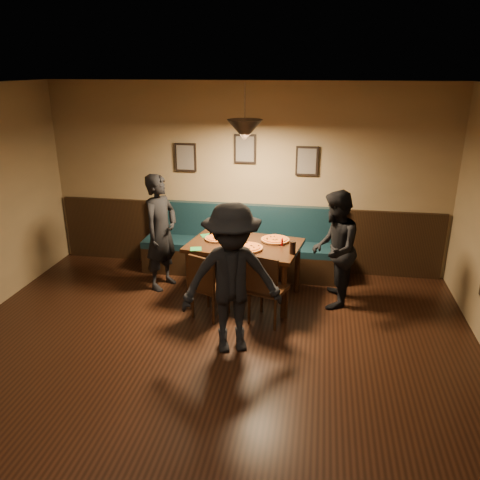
{
  "coord_description": "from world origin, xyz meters",
  "views": [
    {
      "loc": [
        1.1,
        -3.48,
        2.98
      ],
      "look_at": [
        0.16,
        2.06,
        0.95
      ],
      "focal_mm": 36.06,
      "sensor_mm": 36.0,
      "label": 1
    }
  ],
  "objects_px": {
    "diner_left": "(161,232)",
    "soda_glass": "(293,248)",
    "chair_near_right": "(268,287)",
    "tabasco_bottle": "(282,242)",
    "booth_bench": "(242,242)",
    "dining_table": "(244,271)",
    "diner_right": "(334,249)",
    "chair_near_left": "(210,285)",
    "diner_front": "(232,280)"
  },
  "relations": [
    {
      "from": "chair_near_left",
      "to": "soda_glass",
      "type": "bearing_deg",
      "value": 42.78
    },
    {
      "from": "diner_front",
      "to": "tabasco_bottle",
      "type": "xyz_separation_m",
      "value": [
        0.43,
        1.29,
        -0.01
      ]
    },
    {
      "from": "soda_glass",
      "to": "diner_right",
      "type": "bearing_deg",
      "value": 26.0
    },
    {
      "from": "dining_table",
      "to": "tabasco_bottle",
      "type": "xyz_separation_m",
      "value": [
        0.5,
        -0.0,
        0.44
      ]
    },
    {
      "from": "dining_table",
      "to": "diner_front",
      "type": "height_order",
      "value": "diner_front"
    },
    {
      "from": "dining_table",
      "to": "soda_glass",
      "type": "bearing_deg",
      "value": -12.51
    },
    {
      "from": "tabasco_bottle",
      "to": "booth_bench",
      "type": "bearing_deg",
      "value": 129.73
    },
    {
      "from": "diner_front",
      "to": "soda_glass",
      "type": "height_order",
      "value": "diner_front"
    },
    {
      "from": "diner_right",
      "to": "tabasco_bottle",
      "type": "relative_size",
      "value": 13.38
    },
    {
      "from": "dining_table",
      "to": "chair_near_right",
      "type": "distance_m",
      "value": 0.73
    },
    {
      "from": "chair_near_left",
      "to": "diner_right",
      "type": "height_order",
      "value": "diner_right"
    },
    {
      "from": "chair_near_right",
      "to": "soda_glass",
      "type": "bearing_deg",
      "value": 72.74
    },
    {
      "from": "booth_bench",
      "to": "chair_near_left",
      "type": "bearing_deg",
      "value": -96.96
    },
    {
      "from": "booth_bench",
      "to": "chair_near_right",
      "type": "distance_m",
      "value": 1.51
    },
    {
      "from": "diner_front",
      "to": "chair_near_right",
      "type": "bearing_deg",
      "value": 45.69
    },
    {
      "from": "chair_near_left",
      "to": "soda_glass",
      "type": "xyz_separation_m",
      "value": [
        0.98,
        0.34,
        0.43
      ]
    },
    {
      "from": "soda_glass",
      "to": "booth_bench",
      "type": "bearing_deg",
      "value": 127.71
    },
    {
      "from": "diner_left",
      "to": "diner_front",
      "type": "relative_size",
      "value": 0.97
    },
    {
      "from": "diner_left",
      "to": "tabasco_bottle",
      "type": "xyz_separation_m",
      "value": [
        1.69,
        -0.15,
        0.02
      ]
    },
    {
      "from": "diner_left",
      "to": "tabasco_bottle",
      "type": "bearing_deg",
      "value": -75.82
    },
    {
      "from": "chair_near_right",
      "to": "diner_front",
      "type": "relative_size",
      "value": 0.54
    },
    {
      "from": "diner_right",
      "to": "chair_near_right",
      "type": "bearing_deg",
      "value": -47.18
    },
    {
      "from": "diner_left",
      "to": "soda_glass",
      "type": "bearing_deg",
      "value": -83.24
    },
    {
      "from": "diner_right",
      "to": "diner_front",
      "type": "xyz_separation_m",
      "value": [
        -1.1,
        -1.29,
        0.07
      ]
    },
    {
      "from": "tabasco_bottle",
      "to": "dining_table",
      "type": "bearing_deg",
      "value": 179.95
    },
    {
      "from": "dining_table",
      "to": "tabasco_bottle",
      "type": "relative_size",
      "value": 12.59
    },
    {
      "from": "booth_bench",
      "to": "diner_front",
      "type": "relative_size",
      "value": 1.78
    },
    {
      "from": "diner_left",
      "to": "diner_front",
      "type": "distance_m",
      "value": 1.92
    },
    {
      "from": "booth_bench",
      "to": "soda_glass",
      "type": "relative_size",
      "value": 18.33
    },
    {
      "from": "dining_table",
      "to": "chair_near_left",
      "type": "height_order",
      "value": "chair_near_left"
    },
    {
      "from": "booth_bench",
      "to": "diner_right",
      "type": "distance_m",
      "value": 1.58
    },
    {
      "from": "diner_left",
      "to": "diner_right",
      "type": "xyz_separation_m",
      "value": [
        2.37,
        -0.15,
        -0.05
      ]
    },
    {
      "from": "diner_right",
      "to": "tabasco_bottle",
      "type": "xyz_separation_m",
      "value": [
        -0.67,
        0.0,
        0.06
      ]
    },
    {
      "from": "diner_left",
      "to": "tabasco_bottle",
      "type": "distance_m",
      "value": 1.7
    },
    {
      "from": "soda_glass",
      "to": "tabasco_bottle",
      "type": "distance_m",
      "value": 0.3
    },
    {
      "from": "chair_near_left",
      "to": "chair_near_right",
      "type": "bearing_deg",
      "value": 22.81
    },
    {
      "from": "dining_table",
      "to": "tabasco_bottle",
      "type": "bearing_deg",
      "value": 9.13
    },
    {
      "from": "diner_front",
      "to": "dining_table",
      "type": "bearing_deg",
      "value": 74.17
    },
    {
      "from": "booth_bench",
      "to": "chair_near_right",
      "type": "xyz_separation_m",
      "value": [
        0.56,
        -1.4,
        -0.04
      ]
    },
    {
      "from": "dining_table",
      "to": "chair_near_left",
      "type": "distance_m",
      "value": 0.68
    },
    {
      "from": "dining_table",
      "to": "soda_glass",
      "type": "height_order",
      "value": "soda_glass"
    },
    {
      "from": "chair_near_right",
      "to": "soda_glass",
      "type": "distance_m",
      "value": 0.59
    },
    {
      "from": "booth_bench",
      "to": "diner_front",
      "type": "bearing_deg",
      "value": -83.61
    },
    {
      "from": "dining_table",
      "to": "diner_right",
      "type": "distance_m",
      "value": 1.23
    },
    {
      "from": "booth_bench",
      "to": "diner_left",
      "type": "bearing_deg",
      "value": -147.91
    },
    {
      "from": "booth_bench",
      "to": "diner_front",
      "type": "distance_m",
      "value": 2.13
    },
    {
      "from": "dining_table",
      "to": "diner_front",
      "type": "distance_m",
      "value": 1.37
    },
    {
      "from": "chair_near_right",
      "to": "soda_glass",
      "type": "xyz_separation_m",
      "value": [
        0.26,
        0.35,
        0.4
      ]
    },
    {
      "from": "chair_near_left",
      "to": "diner_right",
      "type": "distance_m",
      "value": 1.65
    },
    {
      "from": "diner_left",
      "to": "soda_glass",
      "type": "distance_m",
      "value": 1.89
    }
  ]
}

